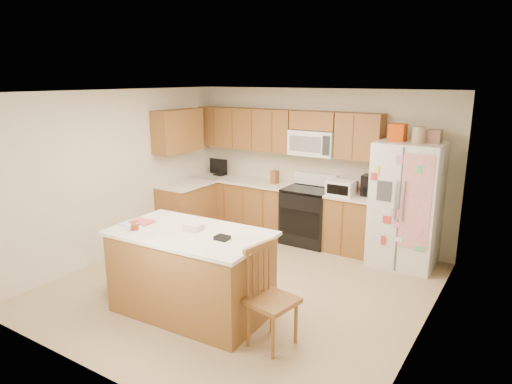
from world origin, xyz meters
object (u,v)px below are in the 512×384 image
Objects in this scene: stove at (308,215)px; windsor_chair_right at (270,299)px; refrigerator at (406,203)px; island at (191,272)px; windsor_chair_left at (131,259)px; windsor_chair_back at (217,261)px.

stove is 3.08m from windsor_chair_right.
island is at bearing -121.45° from refrigerator.
windsor_chair_left is 0.85× the size of windsor_chair_right.
refrigerator is 2.28× the size of windsor_chair_left.
stove is 2.82m from island.
windsor_chair_left is at bearing -111.87° from stove.
stove reaches higher than island.
island reaches higher than windsor_chair_back.
refrigerator is (1.57, -0.06, 0.45)m from stove.
stove is 1.07× the size of windsor_chair_right.
refrigerator is at bearing 45.48° from windsor_chair_left.
refrigerator is 1.94× the size of windsor_chair_right.
island is at bearing -82.75° from windsor_chair_back.
island is (-1.69, -2.76, -0.42)m from refrigerator.
island is at bearing -92.33° from stove.
stove is 1.26× the size of windsor_chair_left.
windsor_chair_back is at bearing -94.78° from stove.
windsor_chair_back is (-0.19, -2.24, -0.07)m from stove.
island is 2.06× the size of windsor_chair_left.
windsor_chair_back is 0.82× the size of windsor_chair_right.
windsor_chair_back is (-1.76, -2.18, -0.51)m from refrigerator.
stove reaches higher than windsor_chair_back.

